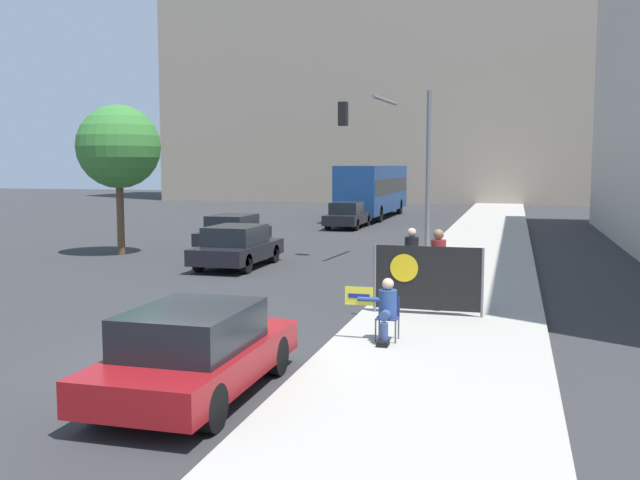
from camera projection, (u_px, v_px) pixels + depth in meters
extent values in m
plane|color=#303033|center=(179.00, 364.00, 12.26)|extent=(160.00, 160.00, 0.00)
cube|color=#A8A399|center=(476.00, 259.00, 25.53)|extent=(3.98, 90.00, 0.14)
cylinder|color=#474C56|center=(376.00, 331.00, 13.15)|extent=(0.03, 0.03, 0.41)
cylinder|color=#474C56|center=(395.00, 332.00, 13.06)|extent=(0.03, 0.03, 0.41)
cylinder|color=#474C56|center=(379.00, 327.00, 13.51)|extent=(0.03, 0.03, 0.41)
cylinder|color=#474C56|center=(399.00, 328.00, 13.41)|extent=(0.03, 0.03, 0.41)
cube|color=navy|center=(387.00, 318.00, 13.26)|extent=(0.40, 0.40, 0.02)
cube|color=navy|center=(389.00, 306.00, 13.42)|extent=(0.40, 0.02, 0.38)
cylinder|color=#334775|center=(386.00, 315.00, 13.09)|extent=(0.18, 0.42, 0.18)
cylinder|color=#334775|center=(384.00, 334.00, 12.93)|extent=(0.16, 0.16, 0.41)
cube|color=black|center=(383.00, 343.00, 12.88)|extent=(0.20, 0.28, 0.10)
cylinder|color=navy|center=(388.00, 304.00, 13.26)|extent=(0.34, 0.34, 0.52)
sphere|color=beige|center=(388.00, 284.00, 13.22)|extent=(0.22, 0.22, 0.22)
cylinder|color=navy|center=(370.00, 299.00, 13.26)|extent=(0.45, 0.09, 0.09)
cube|color=yellow|center=(359.00, 296.00, 13.31)|extent=(0.54, 0.02, 0.35)
cube|color=navy|center=(359.00, 296.00, 13.30)|extent=(0.41, 0.01, 0.08)
cylinder|color=black|center=(438.00, 290.00, 16.10)|extent=(0.28, 0.28, 0.89)
cylinder|color=#B23333|center=(438.00, 255.00, 16.01)|extent=(0.34, 0.34, 0.71)
sphere|color=#936B4C|center=(439.00, 234.00, 15.97)|extent=(0.23, 0.23, 0.23)
cylinder|color=#334775|center=(411.00, 281.00, 17.55)|extent=(0.28, 0.28, 0.85)
cylinder|color=black|center=(412.00, 250.00, 17.47)|extent=(0.34, 0.34, 0.67)
sphere|color=beige|center=(412.00, 232.00, 17.42)|extent=(0.22, 0.22, 0.22)
cylinder|color=slate|center=(375.00, 278.00, 15.87)|extent=(0.06, 0.06, 1.50)
cylinder|color=slate|center=(482.00, 283.00, 15.25)|extent=(0.06, 0.06, 1.50)
cube|color=black|center=(428.00, 278.00, 15.55)|extent=(2.34, 0.02, 1.40)
cylinder|color=yellow|center=(404.00, 268.00, 15.65)|extent=(0.62, 0.01, 0.62)
cylinder|color=slate|center=(428.00, 176.00, 24.51)|extent=(0.16, 0.16, 5.81)
cylinder|color=slate|center=(385.00, 101.00, 24.75)|extent=(0.34, 3.08, 0.11)
cube|color=black|center=(343.00, 114.00, 25.31)|extent=(0.32, 0.32, 0.84)
sphere|color=green|center=(343.00, 122.00, 25.34)|extent=(0.18, 0.18, 0.18)
cube|color=maroon|center=(197.00, 361.00, 10.52)|extent=(1.81, 4.18, 0.49)
cube|color=black|center=(192.00, 328.00, 10.30)|extent=(1.55, 2.17, 0.60)
cylinder|color=black|center=(187.00, 349.00, 11.99)|extent=(0.22, 0.64, 0.64)
cylinder|color=black|center=(277.00, 356.00, 11.57)|extent=(0.22, 0.64, 0.64)
cylinder|color=black|center=(101.00, 397.00, 9.50)|extent=(0.22, 0.64, 0.64)
cylinder|color=black|center=(211.00, 408.00, 9.08)|extent=(0.22, 0.64, 0.64)
cube|color=black|center=(238.00, 251.00, 23.93)|extent=(1.84, 4.31, 0.52)
cube|color=black|center=(236.00, 235.00, 23.70)|extent=(1.58, 2.24, 0.62)
cylinder|color=black|center=(231.00, 252.00, 25.44)|extent=(0.22, 0.64, 0.64)
cylinder|color=black|center=(274.00, 254.00, 25.02)|extent=(0.22, 0.64, 0.64)
cylinder|color=black|center=(199.00, 262.00, 22.88)|extent=(0.22, 0.64, 0.64)
cylinder|color=black|center=(246.00, 264.00, 22.46)|extent=(0.22, 0.64, 0.64)
cube|color=black|center=(234.00, 236.00, 29.29)|extent=(1.78, 4.30, 0.51)
cube|color=black|center=(232.00, 222.00, 29.07)|extent=(1.53, 2.24, 0.62)
cylinder|color=black|center=(229.00, 237.00, 30.80)|extent=(0.22, 0.64, 0.64)
cylinder|color=black|center=(263.00, 238.00, 30.39)|extent=(0.22, 0.64, 0.64)
cylinder|color=black|center=(203.00, 244.00, 28.24)|extent=(0.22, 0.64, 0.64)
cylinder|color=black|center=(240.00, 245.00, 27.83)|extent=(0.22, 0.64, 0.64)
cube|color=black|center=(348.00, 218.00, 38.89)|extent=(1.75, 4.62, 0.53)
cube|color=black|center=(347.00, 208.00, 38.65)|extent=(1.51, 2.40, 0.63)
cylinder|color=black|center=(341.00, 220.00, 40.49)|extent=(0.22, 0.64, 0.64)
cylinder|color=black|center=(367.00, 221.00, 40.09)|extent=(0.22, 0.64, 0.64)
cylinder|color=black|center=(328.00, 224.00, 37.74)|extent=(0.22, 0.64, 0.64)
cylinder|color=black|center=(356.00, 225.00, 37.34)|extent=(0.22, 0.64, 0.64)
cube|color=navy|center=(374.00, 188.00, 46.63)|extent=(2.47, 12.44, 2.95)
cube|color=black|center=(374.00, 186.00, 46.61)|extent=(2.49, 11.82, 0.95)
cylinder|color=black|center=(369.00, 206.00, 50.76)|extent=(0.30, 1.04, 1.04)
cylinder|color=black|center=(399.00, 207.00, 50.19)|extent=(0.30, 1.04, 1.04)
cylinder|color=black|center=(344.00, 213.00, 43.36)|extent=(0.30, 1.04, 1.04)
cylinder|color=black|center=(379.00, 214.00, 42.79)|extent=(0.30, 1.04, 1.04)
cylinder|color=brown|center=(120.00, 215.00, 27.16)|extent=(0.28, 0.28, 3.01)
sphere|color=#387A33|center=(118.00, 147.00, 26.89)|extent=(3.15, 3.15, 3.15)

